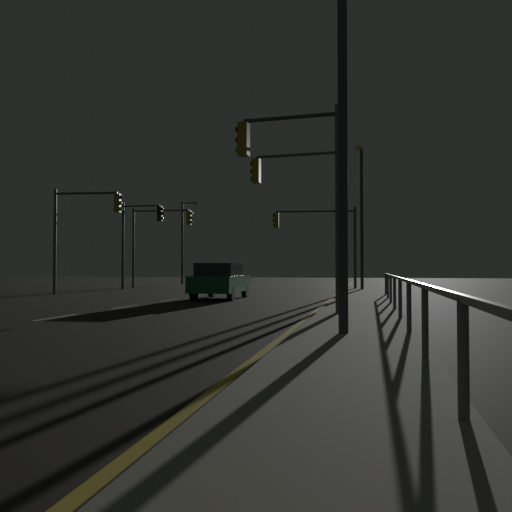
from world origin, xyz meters
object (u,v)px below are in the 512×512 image
Objects in this scene: traffic_light_overhead_east at (300,194)px; traffic_light_near_left at (84,220)px; car at (220,280)px; traffic_light_far_right at (294,170)px; street_lamp_corner at (352,71)px; traffic_light_far_left at (140,229)px; traffic_light_mid_left at (159,231)px; street_lamp_far_end at (361,206)px; traffic_light_near_right at (317,230)px; street_lamp_across_street at (185,234)px.

traffic_light_overhead_east is 1.05× the size of traffic_light_near_left.
traffic_light_far_right reaches higher than car.
street_lamp_corner is at bearing -70.30° from traffic_light_far_right.
traffic_light_far_left is (-0.17, 6.95, 0.08)m from traffic_light_near_left.
traffic_light_mid_left is 8.99m from traffic_light_near_left.
street_lamp_corner is (14.23, -21.48, 0.97)m from traffic_light_far_left.
traffic_light_near_left is 15.48m from street_lamp_far_end.
car is at bearing -108.90° from traffic_light_near_right.
traffic_light_far_left reaches higher than traffic_light_near_left.
traffic_light_near_left is 18.40m from street_lamp_across_street.
street_lamp_corner reaches higher than traffic_light_near_right.
street_lamp_far_end reaches higher than traffic_light_mid_left.
traffic_light_far_right is 17.34m from traffic_light_near_right.
traffic_light_far_right is at bearing 109.70° from street_lamp_corner.
traffic_light_overhead_east is at bearing 95.64° from traffic_light_far_right.
traffic_light_near_right is 0.61× the size of street_lamp_far_end.
street_lamp_far_end reaches higher than traffic_light_overhead_east.
street_lamp_far_end is 19.12m from street_lamp_across_street.
traffic_light_far_right is at bearing -86.36° from traffic_light_near_right.
traffic_light_far_left is 0.79× the size of street_lamp_across_street.
traffic_light_mid_left is 11.01m from traffic_light_near_right.
street_lamp_far_end is (13.61, -2.23, 1.09)m from traffic_light_mid_left.
traffic_light_far_right is at bearing -38.08° from traffic_light_near_left.
traffic_light_far_right reaches higher than traffic_light_mid_left.
street_lamp_far_end is at bearing -18.81° from traffic_light_near_right.
street_lamp_across_street is at bearing 99.56° from traffic_light_mid_left.
street_lamp_across_street reaches higher than traffic_light_near_left.
traffic_light_mid_left is 9.50m from street_lamp_across_street.
traffic_light_far_right is at bearing -95.50° from street_lamp_far_end.
traffic_light_overhead_east is 16.61m from traffic_light_far_left.
traffic_light_mid_left is 1.09× the size of traffic_light_near_right.
traffic_light_near_right is 22.41m from street_lamp_corner.
traffic_light_mid_left is at bearing 77.71° from traffic_light_far_left.
street_lamp_corner is (13.79, -23.52, 0.95)m from traffic_light_mid_left.
street_lamp_corner reaches higher than car.
street_lamp_across_street is (-13.11, 22.90, 0.16)m from traffic_light_overhead_east.
traffic_light_near_left is (-7.90, 1.98, 3.01)m from car.
traffic_light_overhead_east is 1.13× the size of traffic_light_near_right.
traffic_light_mid_left is at bearing 170.69° from street_lamp_far_end.
traffic_light_near_left is 13.57m from traffic_light_near_right.
traffic_light_far_right is 20.76m from traffic_light_far_left.
traffic_light_far_right is (4.40, -7.67, 3.26)m from car.
traffic_light_near_left is at bearing -145.62° from traffic_light_near_right.
car is 0.54× the size of street_lamp_far_end.
street_lamp_corner reaches higher than traffic_light_overhead_east.
street_lamp_corner reaches higher than traffic_light_far_left.
traffic_light_far_left is (-12.48, 16.59, -0.17)m from traffic_light_far_right.
car is 0.88× the size of traffic_light_near_right.
traffic_light_overhead_east is 1.04× the size of traffic_light_mid_left.
street_lamp_far_end is at bearing 90.47° from street_lamp_corner.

